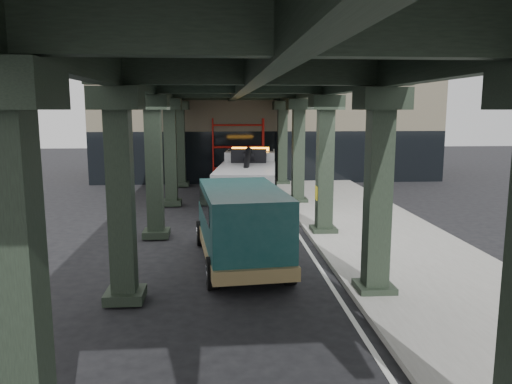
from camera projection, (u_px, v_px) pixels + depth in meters
name	position (u px, v px, depth m)	size (l,w,h in m)	color
ground	(256.00, 252.00, 15.98)	(90.00, 90.00, 0.00)	black
sidewalk	(374.00, 232.00, 18.26)	(5.00, 40.00, 0.15)	gray
lane_stripe	(299.00, 235.00, 18.07)	(0.12, 38.00, 0.01)	silver
viaduct	(240.00, 81.00, 17.03)	(7.40, 32.00, 6.40)	black
building	(263.00, 117.00, 35.15)	(22.00, 10.00, 8.00)	#C6B793
scaffolding	(238.00, 150.00, 30.04)	(3.08, 0.88, 4.00)	#B2140E
tow_truck	(248.00, 179.00, 22.95)	(3.31, 8.79, 2.82)	black
towed_van	(241.00, 223.00, 14.42)	(2.78, 5.93, 2.33)	#103939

